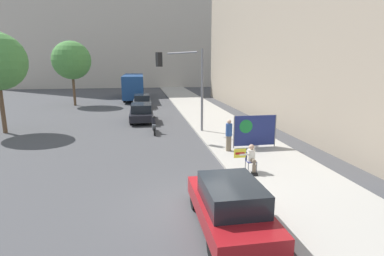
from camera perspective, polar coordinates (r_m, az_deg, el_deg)
ground_plane at (r=10.18m, az=1.31°, el=-15.20°), size 160.00×160.00×0.00m
sidewalk_curb at (r=25.00m, az=4.12°, el=1.53°), size 4.49×90.00×0.13m
building_backdrop_right at (r=29.87m, az=21.37°, el=19.83°), size 10.00×32.00×18.11m
seated_protester at (r=13.03m, az=11.21°, el=-5.54°), size 0.99×0.77×1.19m
jogger_on_sidewalk at (r=15.90m, az=7.03°, el=-1.35°), size 0.34×0.34×1.68m
pedestrian_behind at (r=17.55m, az=8.60°, el=-0.25°), size 0.34×0.34×1.61m
protest_banner at (r=16.80m, az=11.82°, el=-0.48°), size 2.45×0.06×1.79m
traffic_light_pole at (r=19.52m, az=-1.03°, el=9.85°), size 3.22×2.99×5.50m
parked_car_curbside at (r=8.89m, az=7.29°, el=-14.35°), size 1.79×4.19×1.46m
car_on_road_nearest at (r=24.94m, az=-9.62°, el=2.92°), size 1.84×4.54×1.46m
car_on_road_midblock at (r=33.19m, az=-9.50°, el=5.15°), size 1.86×4.64×1.38m
city_bus_on_road at (r=41.26m, az=-11.05°, el=8.04°), size 2.50×11.97×3.19m
motorcycle_on_road at (r=20.66m, az=-7.27°, el=0.49°), size 0.28×2.19×1.20m
street_tree_midblock at (r=36.25m, az=-21.96°, el=11.87°), size 4.18×4.18×7.12m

